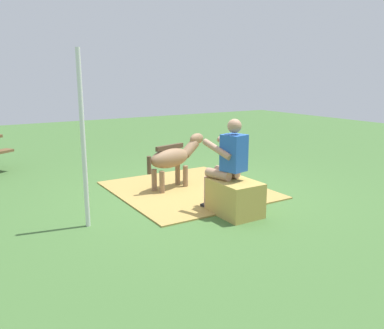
{
  "coord_description": "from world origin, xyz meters",
  "views": [
    {
      "loc": [
        -5.44,
        3.52,
        1.97
      ],
      "look_at": [
        -0.09,
        0.2,
        0.55
      ],
      "focal_mm": 37.18,
      "sensor_mm": 36.0,
      "label": 1
    }
  ],
  "objects_px": {
    "hay_bale": "(235,198)",
    "pony_standing": "(174,157)",
    "tent_pole_left": "(83,141)",
    "person_seated": "(227,161)"
  },
  "relations": [
    {
      "from": "pony_standing",
      "to": "tent_pole_left",
      "type": "bearing_deg",
      "value": 117.41
    },
    {
      "from": "hay_bale",
      "to": "person_seated",
      "type": "xyz_separation_m",
      "value": [
        0.16,
        0.03,
        0.52
      ]
    },
    {
      "from": "hay_bale",
      "to": "tent_pole_left",
      "type": "height_order",
      "value": "tent_pole_left"
    },
    {
      "from": "hay_bale",
      "to": "person_seated",
      "type": "distance_m",
      "value": 0.54
    },
    {
      "from": "person_seated",
      "to": "pony_standing",
      "type": "xyz_separation_m",
      "value": [
        1.47,
        0.07,
        -0.2
      ]
    },
    {
      "from": "hay_bale",
      "to": "pony_standing",
      "type": "bearing_deg",
      "value": 3.4
    },
    {
      "from": "pony_standing",
      "to": "tent_pole_left",
      "type": "distance_m",
      "value": 2.16
    },
    {
      "from": "person_seated",
      "to": "pony_standing",
      "type": "distance_m",
      "value": 1.48
    },
    {
      "from": "pony_standing",
      "to": "hay_bale",
      "type": "bearing_deg",
      "value": -176.6
    },
    {
      "from": "tent_pole_left",
      "to": "pony_standing",
      "type": "bearing_deg",
      "value": -62.59
    }
  ]
}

